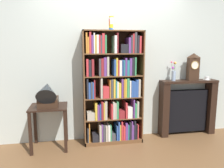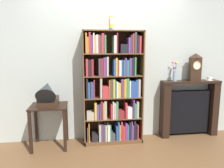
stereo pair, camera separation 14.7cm
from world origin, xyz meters
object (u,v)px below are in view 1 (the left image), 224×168
at_px(cup_stack, 111,23).
at_px(flower_vase, 174,73).
at_px(side_table_left, 49,116).
at_px(teacup_with_saucer, 207,78).
at_px(mantel_clock, 193,67).
at_px(gramophone, 47,94).
at_px(fireplace_mantel, 187,108).
at_px(bookshelf, 113,91).

height_order(cup_stack, flower_vase, cup_stack).
height_order(side_table_left, teacup_with_saucer, teacup_with_saucer).
height_order(cup_stack, mantel_clock, cup_stack).
bearing_deg(flower_vase, teacup_with_saucer, -0.46).
xyz_separation_m(flower_vase, teacup_with_saucer, (0.64, -0.01, -0.10)).
height_order(gramophone, flower_vase, flower_vase).
relative_size(gramophone, flower_vase, 1.41).
height_order(side_table_left, flower_vase, flower_vase).
xyz_separation_m(gramophone, teacup_with_saucer, (2.75, 0.20, 0.14)).
distance_m(side_table_left, mantel_clock, 2.58).
height_order(mantel_clock, teacup_with_saucer, mantel_clock).
bearing_deg(fireplace_mantel, gramophone, -174.70).
bearing_deg(flower_vase, gramophone, -174.32).
relative_size(side_table_left, mantel_clock, 1.43).
bearing_deg(cup_stack, gramophone, -171.80).
bearing_deg(side_table_left, fireplace_mantel, 3.50).
bearing_deg(cup_stack, mantel_clock, 2.29).
relative_size(bookshelf, teacup_with_saucer, 14.52).
bearing_deg(mantel_clock, cup_stack, -177.71).
xyz_separation_m(bookshelf, side_table_left, (-1.03, -0.06, -0.36)).
distance_m(gramophone, flower_vase, 2.14).
height_order(flower_vase, teacup_with_saucer, flower_vase).
xyz_separation_m(bookshelf, mantel_clock, (1.44, 0.07, 0.37)).
relative_size(bookshelf, side_table_left, 2.70).
bearing_deg(fireplace_mantel, bookshelf, -176.43).
bearing_deg(teacup_with_saucer, side_table_left, -177.32).
xyz_separation_m(fireplace_mantel, flower_vase, (-0.30, -0.01, 0.64)).
relative_size(gramophone, teacup_with_saucer, 3.75).
height_order(bookshelf, fireplace_mantel, bookshelf).
distance_m(cup_stack, fireplace_mantel, 2.02).
distance_m(flower_vase, teacup_with_saucer, 0.65).
bearing_deg(flower_vase, bookshelf, -176.16).
relative_size(bookshelf, fireplace_mantel, 1.79).
xyz_separation_m(side_table_left, teacup_with_saucer, (2.75, 0.13, 0.51)).
distance_m(cup_stack, teacup_with_saucer, 1.98).
xyz_separation_m(side_table_left, flower_vase, (2.11, 0.13, 0.61)).
distance_m(gramophone, teacup_with_saucer, 2.76).
relative_size(cup_stack, teacup_with_saucer, 1.70).
xyz_separation_m(bookshelf, teacup_with_saucer, (1.72, 0.07, 0.15)).
height_order(bookshelf, teacup_with_saucer, bookshelf).
relative_size(gramophone, fireplace_mantel, 0.46).
xyz_separation_m(side_table_left, fireplace_mantel, (2.41, 0.15, -0.02)).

